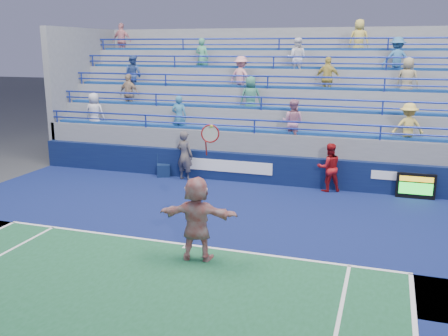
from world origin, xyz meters
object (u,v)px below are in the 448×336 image
(serve_speed_board, at_px, (416,186))
(judge_chair, at_px, (164,169))
(ball_girl, at_px, (329,168))
(line_judge, at_px, (185,155))
(tennis_player, at_px, (197,218))

(serve_speed_board, height_order, judge_chair, judge_chair)
(ball_girl, bearing_deg, line_judge, -22.17)
(judge_chair, relative_size, ball_girl, 0.51)
(serve_speed_board, relative_size, line_judge, 0.66)
(line_judge, height_order, ball_girl, line_judge)
(tennis_player, bearing_deg, serve_speed_board, 53.03)
(judge_chair, xyz_separation_m, tennis_player, (4.14, -6.99, 0.75))
(tennis_player, distance_m, line_judge, 7.48)
(tennis_player, bearing_deg, judge_chair, 120.64)
(judge_chair, height_order, line_judge, line_judge)
(judge_chair, relative_size, line_judge, 0.46)
(judge_chair, distance_m, line_judge, 1.22)
(tennis_player, bearing_deg, ball_girl, 71.56)
(serve_speed_board, relative_size, ball_girl, 0.73)
(serve_speed_board, height_order, tennis_player, tennis_player)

